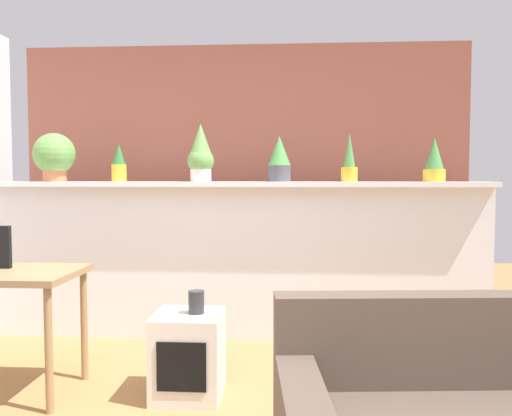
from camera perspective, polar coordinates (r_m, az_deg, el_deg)
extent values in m
cube|color=silver|center=(4.33, -2.06, -5.87)|extent=(4.01, 0.16, 1.23)
cube|color=silver|center=(4.23, -2.13, 2.58)|extent=(4.01, 0.32, 0.04)
cube|color=brown|center=(4.87, -1.35, 2.62)|extent=(4.01, 0.10, 2.50)
cylinder|color=#C66B42|center=(4.68, -20.82, 3.30)|extent=(0.19, 0.19, 0.10)
sphere|color=#669E4C|center=(4.68, -20.87, 5.46)|extent=(0.34, 0.34, 0.34)
cylinder|color=gold|center=(4.45, -14.51, 3.66)|extent=(0.12, 0.12, 0.14)
cone|color=#2D7033|center=(4.45, -14.54, 5.64)|extent=(0.11, 0.11, 0.17)
cylinder|color=silver|center=(4.25, -5.95, 3.52)|extent=(0.17, 0.17, 0.10)
sphere|color=#669E4C|center=(4.26, -5.96, 5.05)|extent=(0.21, 0.21, 0.21)
cone|color=#669E4C|center=(4.26, -5.98, 7.32)|extent=(0.18, 0.18, 0.25)
cylinder|color=#4C4C51|center=(4.24, 2.52, 3.73)|extent=(0.18, 0.18, 0.13)
cone|color=#4C9347|center=(4.25, 2.52, 6.20)|extent=(0.18, 0.18, 0.24)
cylinder|color=gold|center=(4.21, 9.99, 3.57)|extent=(0.13, 0.13, 0.11)
cone|color=#4C9347|center=(4.22, 10.02, 6.15)|extent=(0.09, 0.09, 0.27)
cylinder|color=gold|center=(4.39, 18.59, 3.34)|extent=(0.17, 0.17, 0.10)
cone|color=#4C9347|center=(4.39, 18.64, 5.58)|extent=(0.14, 0.14, 0.25)
cylinder|color=#99754C|center=(3.23, -21.39, -14.06)|extent=(0.04, 0.04, 0.71)
cylinder|color=#99754C|center=(3.67, -17.99, -11.89)|extent=(0.04, 0.04, 0.71)
cube|color=silver|center=(3.30, -7.28, -15.39)|extent=(0.40, 0.40, 0.50)
cube|color=black|center=(3.13, -7.98, -16.49)|extent=(0.28, 0.04, 0.28)
cylinder|color=#2D2D33|center=(3.21, -6.44, -10.02)|extent=(0.10, 0.10, 0.14)
cube|color=brown|center=(2.54, 20.32, -13.07)|extent=(1.57, 0.30, 0.40)
cube|color=brown|center=(2.14, 4.75, -19.44)|extent=(0.23, 0.77, 0.16)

